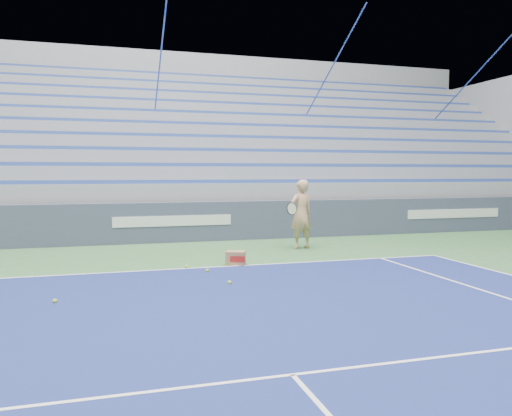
% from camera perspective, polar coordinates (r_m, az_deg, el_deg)
% --- Properties ---
extents(sponsor_barrier, '(30.00, 0.32, 1.10)m').
position_cam_1_polar(sponsor_barrier, '(13.91, -9.49, -1.61)').
color(sponsor_barrier, '#3C445C').
rests_on(sponsor_barrier, ground).
extents(bleachers, '(31.00, 9.15, 7.30)m').
position_cam_1_polar(bleachers, '(19.54, -11.53, 5.27)').
color(bleachers, '#93959B').
rests_on(bleachers, ground).
extents(tennis_player, '(0.96, 0.89, 1.74)m').
position_cam_1_polar(tennis_player, '(12.55, 5.17, -0.71)').
color(tennis_player, tan).
rests_on(tennis_player, ground).
extents(ball_box, '(0.47, 0.42, 0.29)m').
position_cam_1_polar(ball_box, '(10.35, -2.34, -5.74)').
color(ball_box, olive).
rests_on(ball_box, ground).
extents(tennis_ball_0, '(0.07, 0.07, 0.07)m').
position_cam_1_polar(tennis_ball_0, '(8.61, -3.04, -8.50)').
color(tennis_ball_0, '#BCE12E').
rests_on(tennis_ball_0, ground).
extents(tennis_ball_1, '(0.07, 0.07, 0.07)m').
position_cam_1_polar(tennis_ball_1, '(9.66, -5.60, -7.14)').
color(tennis_ball_1, '#BCE12E').
rests_on(tennis_ball_1, ground).
extents(tennis_ball_2, '(0.07, 0.07, 0.07)m').
position_cam_1_polar(tennis_ball_2, '(10.97, -1.54, -5.77)').
color(tennis_ball_2, '#BCE12E').
rests_on(tennis_ball_2, ground).
extents(tennis_ball_3, '(0.07, 0.07, 0.07)m').
position_cam_1_polar(tennis_ball_3, '(10.13, -7.94, -6.63)').
color(tennis_ball_3, '#BCE12E').
rests_on(tennis_ball_3, ground).
extents(tennis_ball_4, '(0.07, 0.07, 0.07)m').
position_cam_1_polar(tennis_ball_4, '(7.95, -22.00, -9.84)').
color(tennis_ball_4, '#BCE12E').
rests_on(tennis_ball_4, ground).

